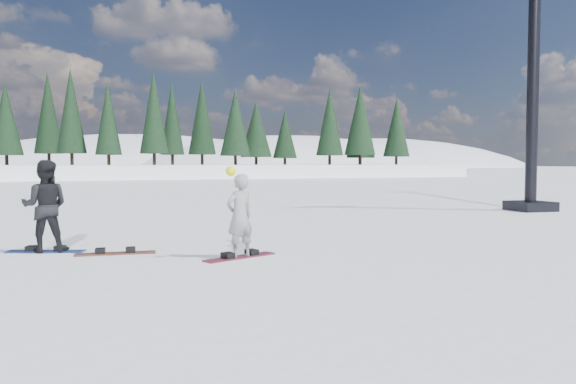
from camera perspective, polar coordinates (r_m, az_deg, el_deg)
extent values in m
plane|color=white|center=(11.50, -10.85, -5.89)|extent=(420.00, 420.00, 0.00)
cube|color=white|center=(66.28, -19.05, 0.44)|extent=(90.00, 14.00, 5.00)
ellipsoid|color=white|center=(212.97, -14.78, -1.52)|extent=(182.00, 140.00, 53.20)
ellipsoid|color=white|center=(226.42, 8.94, -0.99)|extent=(156.00, 120.00, 50.40)
ellipsoid|color=white|center=(173.27, 0.27, -1.68)|extent=(117.00, 90.00, 45.00)
cone|color=black|center=(66.67, -26.98, 5.67)|extent=(3.20, 3.20, 7.50)
cone|color=black|center=(66.38, -23.86, 5.75)|extent=(3.20, 3.20, 7.50)
cone|color=black|center=(66.29, -20.72, 5.82)|extent=(3.20, 3.20, 7.50)
cone|color=black|center=(66.40, -17.58, 5.87)|extent=(3.20, 3.20, 7.50)
cone|color=black|center=(66.70, -14.46, 5.90)|extent=(3.20, 3.20, 7.50)
cone|color=black|center=(67.19, -11.37, 5.91)|extent=(3.20, 3.20, 7.50)
cone|color=black|center=(67.88, -8.34, 5.91)|extent=(3.20, 3.20, 7.50)
cone|color=black|center=(68.75, -5.38, 5.89)|extent=(3.20, 3.20, 7.50)
cone|color=black|center=(69.80, -2.50, 5.86)|extent=(3.20, 3.20, 7.50)
cone|color=black|center=(71.01, 0.29, 5.81)|extent=(3.20, 3.20, 7.50)
cone|color=black|center=(72.39, 2.98, 5.75)|extent=(3.20, 3.20, 7.50)
cone|color=black|center=(73.92, 5.56, 5.69)|extent=(3.20, 3.20, 7.50)
cone|color=black|center=(75.59, 8.03, 5.61)|extent=(3.20, 3.20, 7.50)
cone|color=black|center=(77.39, 10.39, 5.53)|extent=(3.20, 3.20, 7.50)
cylinder|color=black|center=(22.55, 23.63, 9.97)|extent=(0.41, 0.41, 9.20)
cube|color=black|center=(22.42, 23.39, -1.32)|extent=(1.48, 1.48, 0.34)
imported|color=gray|center=(10.40, -4.92, -2.45)|extent=(0.67, 0.56, 1.56)
sphere|color=#F6F40C|center=(10.19, -5.84, 2.12)|extent=(0.18, 0.18, 0.18)
imported|color=black|center=(12.01, -23.46, -1.34)|extent=(0.97, 0.81, 1.82)
cube|color=maroon|center=(10.50, -4.90, -6.61)|extent=(1.50, 0.82, 0.03)
cube|color=navy|center=(12.11, -23.37, -5.56)|extent=(1.51, 0.77, 0.03)
cube|color=brown|center=(11.37, -17.11, -5.99)|extent=(1.52, 0.45, 0.03)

